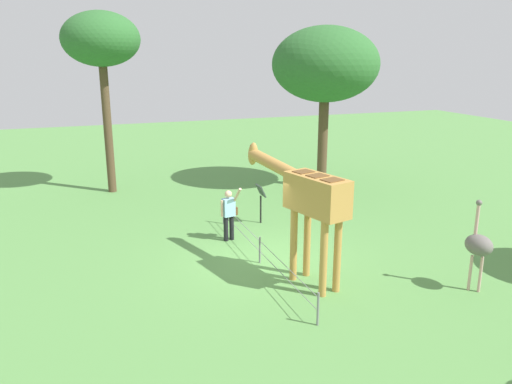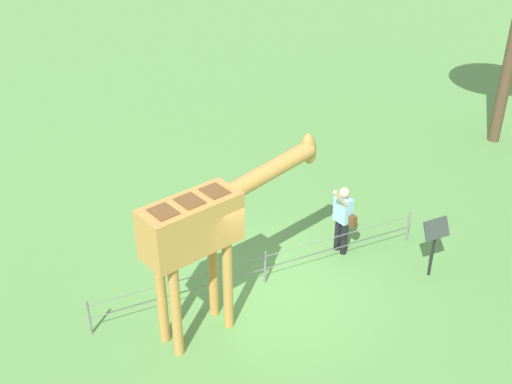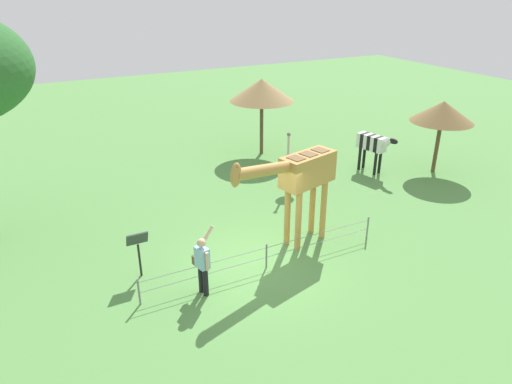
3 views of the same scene
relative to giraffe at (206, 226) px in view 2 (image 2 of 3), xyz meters
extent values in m
plane|color=#568E47|center=(1.45, 0.49, -2.19)|extent=(60.00, 60.00, 0.00)
cylinder|color=#BC8942|center=(0.19, 0.28, -1.25)|extent=(0.18, 0.18, 1.88)
cylinder|color=#BC8942|center=(0.30, -0.15, -1.25)|extent=(0.18, 0.18, 1.88)
cylinder|color=#BC8942|center=(-0.88, -0.01, -1.25)|extent=(0.18, 0.18, 1.88)
cylinder|color=#BC8942|center=(-0.76, -0.43, -1.25)|extent=(0.18, 0.18, 1.88)
cube|color=#BC8942|center=(-0.29, -0.08, 0.14)|extent=(1.82, 1.11, 0.90)
cube|color=brown|center=(0.20, 0.05, 0.60)|extent=(0.46, 0.52, 0.02)
cube|color=brown|center=(-0.29, -0.08, 0.60)|extent=(0.46, 0.52, 0.02)
cube|color=brown|center=(-0.77, -0.21, 0.60)|extent=(0.46, 0.52, 0.02)
cylinder|color=#BC8942|center=(1.28, 0.34, 0.55)|extent=(2.11, 0.85, 0.60)
ellipsoid|color=#BC8942|center=(2.28, 0.61, 0.69)|extent=(0.42, 0.35, 0.67)
cylinder|color=brown|center=(2.28, 0.67, 0.87)|extent=(0.05, 0.05, 0.14)
cylinder|color=brown|center=(2.28, 0.55, 0.87)|extent=(0.05, 0.05, 0.14)
cylinder|color=black|center=(3.42, 0.90, -1.80)|extent=(0.14, 0.14, 0.78)
cylinder|color=black|center=(3.38, 1.09, -1.80)|extent=(0.14, 0.14, 0.78)
cube|color=#8CBFE0|center=(3.40, 0.99, -1.13)|extent=(0.31, 0.40, 0.55)
sphere|color=#D8AD8C|center=(3.40, 0.99, -0.72)|extent=(0.22, 0.22, 0.22)
cylinder|color=#D8AD8C|center=(3.17, 0.78, -0.69)|extent=(0.41, 0.16, 0.48)
cylinder|color=#D8AD8C|center=(3.36, 1.21, -1.14)|extent=(0.08, 0.08, 0.50)
cube|color=brown|center=(3.50, 0.79, -1.31)|extent=(0.16, 0.22, 0.24)
cylinder|color=brown|center=(10.47, 3.88, 0.40)|extent=(0.33, 0.33, 5.18)
cylinder|color=black|center=(4.61, -0.50, -1.71)|extent=(0.06, 0.06, 0.95)
cube|color=#333D38|center=(4.61, -0.50, -1.06)|extent=(0.56, 0.21, 0.38)
cylinder|color=slate|center=(-2.05, 0.71, -1.81)|extent=(0.05, 0.05, 0.75)
cylinder|color=slate|center=(1.45, 0.71, -1.81)|extent=(0.05, 0.05, 0.75)
cylinder|color=slate|center=(4.95, 0.71, -1.81)|extent=(0.05, 0.05, 0.75)
cube|color=slate|center=(1.45, 0.71, -1.55)|extent=(7.00, 0.01, 0.01)
cube|color=slate|center=(1.45, 0.71, -1.85)|extent=(7.00, 0.01, 0.01)
camera|label=1|loc=(-10.56, 5.18, 3.36)|focal=35.44mm
camera|label=2|loc=(-2.97, -8.29, 5.75)|focal=43.92mm
camera|label=3|loc=(6.64, 10.17, 5.01)|focal=32.57mm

